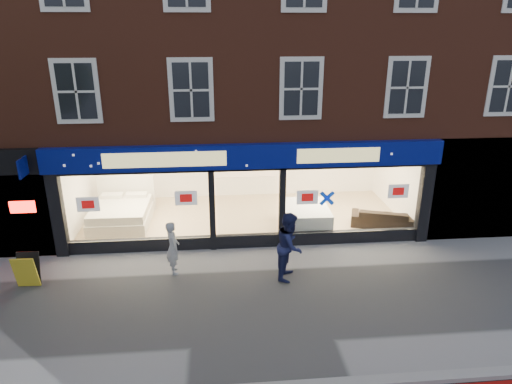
{
  "coord_description": "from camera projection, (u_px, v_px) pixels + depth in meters",
  "views": [
    {
      "loc": [
        -0.89,
        -9.57,
        6.44
      ],
      "look_at": [
        0.21,
        2.5,
        2.0
      ],
      "focal_mm": 32.0,
      "sensor_mm": 36.0,
      "label": 1
    }
  ],
  "objects": [
    {
      "name": "ground",
      "position": [
        257.0,
        303.0,
        11.24
      ],
      "size": [
        120.0,
        120.0,
        0.0
      ],
      "primitive_type": "plane",
      "color": "gray",
      "rests_on": "ground"
    },
    {
      "name": "showroom_floor",
      "position": [
        243.0,
        217.0,
        16.14
      ],
      "size": [
        11.0,
        4.5,
        0.1
      ],
      "primitive_type": "cube",
      "color": "tan",
      "rests_on": "ground"
    },
    {
      "name": "building",
      "position": [
        238.0,
        18.0,
        15.43
      ],
      "size": [
        19.0,
        8.26,
        10.3
      ],
      "color": "brown",
      "rests_on": "ground"
    },
    {
      "name": "display_bed",
      "position": [
        122.0,
        212.0,
        15.5
      ],
      "size": [
        1.99,
        2.37,
        1.34
      ],
      "rotation": [
        0.0,
        0.0,
        -0.01
      ],
      "color": "beige",
      "rests_on": "showroom_floor"
    },
    {
      "name": "bedside_table",
      "position": [
        108.0,
        202.0,
        16.66
      ],
      "size": [
        0.51,
        0.51,
        0.55
      ],
      "primitive_type": "cube",
      "rotation": [
        0.0,
        0.0,
        -0.14
      ],
      "color": "brown",
      "rests_on": "showroom_floor"
    },
    {
      "name": "mattress_stack",
      "position": [
        305.0,
        217.0,
        15.11
      ],
      "size": [
        1.51,
        1.89,
        0.73
      ],
      "rotation": [
        0.0,
        0.0,
        -0.02
      ],
      "color": "silver",
      "rests_on": "showroom_floor"
    },
    {
      "name": "sofa",
      "position": [
        383.0,
        218.0,
        15.22
      ],
      "size": [
        2.21,
        1.42,
        0.6
      ],
      "primitive_type": "imported",
      "rotation": [
        0.0,
        0.0,
        2.82
      ],
      "color": "black",
      "rests_on": "showroom_floor"
    },
    {
      "name": "a_board",
      "position": [
        27.0,
        271.0,
        11.82
      ],
      "size": [
        0.61,
        0.41,
        0.91
      ],
      "primitive_type": "cube",
      "rotation": [
        0.0,
        0.0,
        -0.04
      ],
      "color": "gold",
      "rests_on": "ground"
    },
    {
      "name": "pedestrian_grey",
      "position": [
        173.0,
        247.0,
        12.4
      ],
      "size": [
        0.49,
        0.62,
        1.51
      ],
      "primitive_type": "imported",
      "rotation": [
        0.0,
        0.0,
        1.83
      ],
      "color": "#A3A7AA",
      "rests_on": "ground"
    },
    {
      "name": "pedestrian_blue",
      "position": [
        290.0,
        246.0,
        12.12
      ],
      "size": [
        0.97,
        1.09,
        1.86
      ],
      "primitive_type": "imported",
      "rotation": [
        0.0,
        0.0,
        1.22
      ],
      "color": "#191D46",
      "rests_on": "ground"
    }
  ]
}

